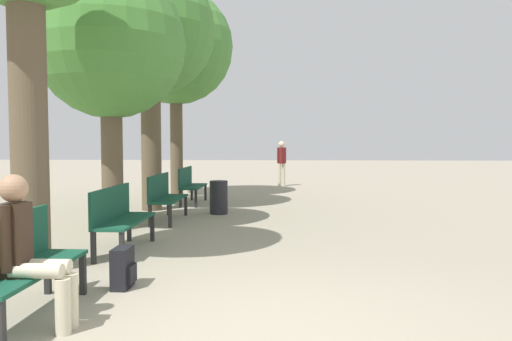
{
  "coord_description": "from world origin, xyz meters",
  "views": [
    {
      "loc": [
        0.23,
        -4.12,
        1.62
      ],
      "look_at": [
        -0.28,
        5.91,
        1.05
      ],
      "focal_mm": 35.0,
      "sensor_mm": 36.0,
      "label": 1
    }
  ],
  "objects_px": {
    "bench_row_2": "(164,194)",
    "bench_row_3": "(190,183)",
    "bench_row_1": "(119,214)",
    "tree_row_3": "(176,48)",
    "backpack": "(123,268)",
    "tree_row_2": "(150,33)",
    "trash_bin": "(219,197)",
    "person_seated": "(29,248)",
    "bench_row_0": "(17,260)",
    "pedestrian_near": "(282,160)",
    "tree_row_1": "(110,45)"
  },
  "relations": [
    {
      "from": "bench_row_2",
      "to": "bench_row_3",
      "type": "xyz_separation_m",
      "value": [
        0.0,
        2.85,
        0.0
      ]
    },
    {
      "from": "bench_row_1",
      "to": "bench_row_3",
      "type": "distance_m",
      "value": 5.7
    },
    {
      "from": "tree_row_3",
      "to": "backpack",
      "type": "bearing_deg",
      "value": -81.7
    },
    {
      "from": "tree_row_2",
      "to": "trash_bin",
      "type": "xyz_separation_m",
      "value": [
        1.68,
        -0.58,
        -3.81
      ]
    },
    {
      "from": "person_seated",
      "to": "trash_bin",
      "type": "distance_m",
      "value": 7.06
    },
    {
      "from": "bench_row_0",
      "to": "pedestrian_near",
      "type": "height_order",
      "value": "pedestrian_near"
    },
    {
      "from": "bench_row_1",
      "to": "bench_row_2",
      "type": "relative_size",
      "value": 1.0
    },
    {
      "from": "bench_row_3",
      "to": "bench_row_2",
      "type": "bearing_deg",
      "value": -90.0
    },
    {
      "from": "tree_row_1",
      "to": "bench_row_1",
      "type": "bearing_deg",
      "value": -68.4
    },
    {
      "from": "tree_row_2",
      "to": "bench_row_2",
      "type": "bearing_deg",
      "value": -67.16
    },
    {
      "from": "tree_row_2",
      "to": "trash_bin",
      "type": "height_order",
      "value": "tree_row_2"
    },
    {
      "from": "bench_row_0",
      "to": "pedestrian_near",
      "type": "bearing_deg",
      "value": 80.21
    },
    {
      "from": "bench_row_2",
      "to": "trash_bin",
      "type": "bearing_deg",
      "value": 47.21
    },
    {
      "from": "tree_row_2",
      "to": "trash_bin",
      "type": "distance_m",
      "value": 4.2
    },
    {
      "from": "person_seated",
      "to": "pedestrian_near",
      "type": "height_order",
      "value": "pedestrian_near"
    },
    {
      "from": "bench_row_0",
      "to": "trash_bin",
      "type": "bearing_deg",
      "value": 81.71
    },
    {
      "from": "tree_row_1",
      "to": "trash_bin",
      "type": "bearing_deg",
      "value": 52.23
    },
    {
      "from": "bench_row_1",
      "to": "pedestrian_near",
      "type": "relative_size",
      "value": 1.0
    },
    {
      "from": "bench_row_0",
      "to": "pedestrian_near",
      "type": "distance_m",
      "value": 14.12
    },
    {
      "from": "tree_row_3",
      "to": "person_seated",
      "type": "bearing_deg",
      "value": -84.87
    },
    {
      "from": "bench_row_3",
      "to": "tree_row_1",
      "type": "relative_size",
      "value": 0.35
    },
    {
      "from": "bench_row_1",
      "to": "tree_row_2",
      "type": "xyz_separation_m",
      "value": [
        -0.69,
        4.5,
        3.63
      ]
    },
    {
      "from": "backpack",
      "to": "tree_row_3",
      "type": "bearing_deg",
      "value": 98.3
    },
    {
      "from": "tree_row_2",
      "to": "person_seated",
      "type": "height_order",
      "value": "tree_row_2"
    },
    {
      "from": "bench_row_3",
      "to": "tree_row_2",
      "type": "height_order",
      "value": "tree_row_2"
    },
    {
      "from": "tree_row_1",
      "to": "tree_row_3",
      "type": "height_order",
      "value": "tree_row_3"
    },
    {
      "from": "person_seated",
      "to": "trash_bin",
      "type": "height_order",
      "value": "person_seated"
    },
    {
      "from": "tree_row_3",
      "to": "backpack",
      "type": "relative_size",
      "value": 13.38
    },
    {
      "from": "bench_row_2",
      "to": "pedestrian_near",
      "type": "xyz_separation_m",
      "value": [
        2.4,
        8.21,
        0.39
      ]
    },
    {
      "from": "bench_row_0",
      "to": "backpack",
      "type": "xyz_separation_m",
      "value": [
        0.64,
        1.03,
        -0.33
      ]
    },
    {
      "from": "bench_row_0",
      "to": "tree_row_1",
      "type": "relative_size",
      "value": 0.35
    },
    {
      "from": "tree_row_2",
      "to": "pedestrian_near",
      "type": "distance_m",
      "value": 7.95
    },
    {
      "from": "tree_row_1",
      "to": "person_seated",
      "type": "xyz_separation_m",
      "value": [
        0.94,
        -4.84,
        -2.64
      ]
    },
    {
      "from": "backpack",
      "to": "trash_bin",
      "type": "relative_size",
      "value": 0.61
    },
    {
      "from": "bench_row_0",
      "to": "bench_row_2",
      "type": "relative_size",
      "value": 1.0
    },
    {
      "from": "tree_row_1",
      "to": "trash_bin",
      "type": "xyz_separation_m",
      "value": [
        1.68,
        2.17,
        -2.99
      ]
    },
    {
      "from": "backpack",
      "to": "tree_row_1",
      "type": "bearing_deg",
      "value": 110.52
    },
    {
      "from": "bench_row_3",
      "to": "tree_row_2",
      "type": "distance_m",
      "value": 3.89
    },
    {
      "from": "backpack",
      "to": "trash_bin",
      "type": "height_order",
      "value": "trash_bin"
    },
    {
      "from": "trash_bin",
      "to": "pedestrian_near",
      "type": "bearing_deg",
      "value": 78.8
    },
    {
      "from": "tree_row_3",
      "to": "backpack",
      "type": "distance_m",
      "value": 10.14
    },
    {
      "from": "tree_row_2",
      "to": "pedestrian_near",
      "type": "bearing_deg",
      "value": 64.77
    },
    {
      "from": "bench_row_3",
      "to": "backpack",
      "type": "height_order",
      "value": "bench_row_3"
    },
    {
      "from": "tree_row_1",
      "to": "tree_row_2",
      "type": "bearing_deg",
      "value": 90.0
    },
    {
      "from": "tree_row_3",
      "to": "person_seated",
      "type": "distance_m",
      "value": 11.09
    },
    {
      "from": "backpack",
      "to": "pedestrian_near",
      "type": "distance_m",
      "value": 13.02
    },
    {
      "from": "bench_row_1",
      "to": "tree_row_2",
      "type": "relative_size",
      "value": 0.28
    },
    {
      "from": "bench_row_2",
      "to": "tree_row_3",
      "type": "bearing_deg",
      "value": 98.77
    },
    {
      "from": "bench_row_0",
      "to": "bench_row_2",
      "type": "distance_m",
      "value": 5.7
    },
    {
      "from": "bench_row_1",
      "to": "tree_row_1",
      "type": "relative_size",
      "value": 0.35
    }
  ]
}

